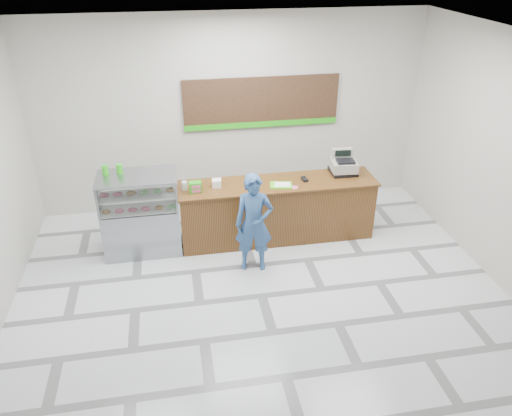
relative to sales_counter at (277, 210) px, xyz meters
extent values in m
plane|color=silver|center=(-0.55, -1.55, -0.52)|extent=(7.00, 7.00, 0.00)
plane|color=#BAB5AB|center=(-0.55, 1.45, 1.23)|extent=(7.00, 0.00, 7.00)
plane|color=silver|center=(-0.55, -1.55, 2.98)|extent=(7.00, 7.00, 0.00)
cube|color=brown|center=(0.00, 0.00, -0.02)|extent=(3.20, 0.70, 1.00)
cube|color=brown|center=(0.00, 0.00, 0.50)|extent=(3.26, 0.76, 0.03)
cube|color=gray|center=(-2.22, 0.00, -0.12)|extent=(1.20, 0.70, 0.80)
cube|color=white|center=(-2.22, 0.00, 0.53)|extent=(1.20, 0.70, 0.50)
cube|color=gray|center=(-2.22, 0.00, 0.80)|extent=(1.22, 0.72, 0.03)
cube|color=silver|center=(-2.22, 0.00, 0.30)|extent=(1.14, 0.64, 0.02)
cube|color=silver|center=(-2.22, 0.00, 0.54)|extent=(1.14, 0.64, 0.02)
torus|color=#A86E32|center=(-2.72, -0.10, 0.34)|extent=(0.15, 0.15, 0.05)
torus|color=#D7577C|center=(-2.52, -0.10, 0.34)|extent=(0.15, 0.15, 0.05)
torus|color=#D7577C|center=(-2.32, -0.10, 0.34)|extent=(0.15, 0.15, 0.05)
torus|color=#D7577C|center=(-2.12, -0.10, 0.34)|extent=(0.15, 0.15, 0.05)
torus|color=#A86E32|center=(-1.92, -0.10, 0.34)|extent=(0.15, 0.15, 0.05)
torus|color=#7ADB78|center=(-1.72, -0.10, 0.34)|extent=(0.15, 0.15, 0.05)
torus|color=#D7577C|center=(-2.72, 0.05, 0.58)|extent=(0.15, 0.15, 0.05)
torus|color=#D7577C|center=(-2.52, 0.05, 0.58)|extent=(0.15, 0.15, 0.05)
torus|color=#A86E32|center=(-2.32, 0.05, 0.58)|extent=(0.15, 0.15, 0.05)
torus|color=#7ADB78|center=(-2.12, 0.05, 0.58)|extent=(0.15, 0.15, 0.05)
torus|color=#7ADB78|center=(-1.92, 0.05, 0.58)|extent=(0.15, 0.15, 0.05)
torus|color=#A86E32|center=(-1.72, 0.05, 0.58)|extent=(0.15, 0.15, 0.05)
cube|color=black|center=(0.00, 1.41, 1.43)|extent=(2.80, 0.05, 0.90)
cube|color=#23AA14|center=(0.00, 1.38, 1.03)|extent=(2.80, 0.02, 0.10)
cube|color=black|center=(1.17, 0.17, 0.54)|extent=(0.41, 0.41, 0.06)
cube|color=gray|center=(1.17, 0.17, 0.66)|extent=(0.45, 0.47, 0.17)
cube|color=black|center=(1.17, 0.09, 0.76)|extent=(0.31, 0.23, 0.04)
cube|color=gray|center=(1.17, 0.29, 0.82)|extent=(0.36, 0.13, 0.17)
cube|color=black|center=(1.17, 0.24, 0.84)|extent=(0.27, 0.04, 0.10)
cube|color=black|center=(0.45, 0.00, 0.53)|extent=(0.10, 0.17, 0.04)
cube|color=#59DD22|center=(0.03, -0.12, 0.52)|extent=(0.39, 0.31, 0.02)
cube|color=white|center=(0.05, -0.12, 0.53)|extent=(0.28, 0.22, 0.00)
cube|color=white|center=(-0.99, 0.02, 0.57)|extent=(0.15, 0.15, 0.12)
cylinder|color=silver|center=(-1.50, 0.01, 0.58)|extent=(0.09, 0.09, 0.13)
cube|color=#23AA14|center=(-1.33, -0.10, 0.60)|extent=(0.19, 0.14, 0.17)
cylinder|color=#D7577C|center=(0.21, -0.23, 0.52)|extent=(0.14, 0.14, 0.00)
cylinder|color=#23AA14|center=(-2.68, 0.13, 0.89)|extent=(0.10, 0.10, 0.15)
cylinder|color=#23AA14|center=(-2.47, 0.15, 0.89)|extent=(0.10, 0.10, 0.15)
imported|color=#2C5185|center=(-0.53, -0.81, 0.26)|extent=(0.62, 0.46, 1.56)
camera|label=1|loc=(-1.64, -7.13, 4.02)|focal=35.00mm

